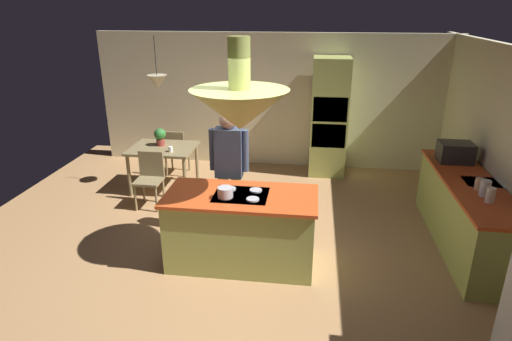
{
  "coord_description": "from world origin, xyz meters",
  "views": [
    {
      "loc": [
        0.8,
        -4.8,
        3.02
      ],
      "look_at": [
        0.1,
        0.4,
        1.0
      ],
      "focal_mm": 30.31,
      "sensor_mm": 36.0,
      "label": 1
    }
  ],
  "objects_px": {
    "canister_tea": "(479,184)",
    "microwave_on_counter": "(455,152)",
    "dining_table": "(163,153)",
    "potted_plant_on_table": "(160,136)",
    "canister_flour": "(491,195)",
    "person_at_island": "(229,166)",
    "chair_facing_island": "(150,175)",
    "canister_sugar": "(485,188)",
    "kitchen_island": "(241,229)",
    "cooking_pot_on_cooktop": "(225,192)",
    "oven_tower": "(329,118)",
    "chair_by_back_wall": "(176,149)",
    "cup_on_table": "(171,149)"
  },
  "relations": [
    {
      "from": "potted_plant_on_table",
      "to": "canister_sugar",
      "type": "xyz_separation_m",
      "value": [
        4.6,
        -1.84,
        0.09
      ]
    },
    {
      "from": "kitchen_island",
      "to": "chair_by_back_wall",
      "type": "bearing_deg",
      "value": 121.61
    },
    {
      "from": "chair_facing_island",
      "to": "microwave_on_counter",
      "type": "bearing_deg",
      "value": 1.48
    },
    {
      "from": "canister_tea",
      "to": "microwave_on_counter",
      "type": "relative_size",
      "value": 0.32
    },
    {
      "from": "kitchen_island",
      "to": "canister_flour",
      "type": "distance_m",
      "value": 2.9
    },
    {
      "from": "oven_tower",
      "to": "canister_sugar",
      "type": "xyz_separation_m",
      "value": [
        1.74,
        -2.89,
        -0.07
      ]
    },
    {
      "from": "person_at_island",
      "to": "microwave_on_counter",
      "type": "distance_m",
      "value": 3.23
    },
    {
      "from": "canister_tea",
      "to": "microwave_on_counter",
      "type": "height_order",
      "value": "microwave_on_counter"
    },
    {
      "from": "dining_table",
      "to": "cooking_pot_on_cooktop",
      "type": "relative_size",
      "value": 5.97
    },
    {
      "from": "dining_table",
      "to": "cooking_pot_on_cooktop",
      "type": "distance_m",
      "value": 2.73
    },
    {
      "from": "cup_on_table",
      "to": "canister_sugar",
      "type": "xyz_separation_m",
      "value": [
        4.33,
        -1.53,
        0.21
      ]
    },
    {
      "from": "canister_sugar",
      "to": "person_at_island",
      "type": "bearing_deg",
      "value": 173.41
    },
    {
      "from": "dining_table",
      "to": "potted_plant_on_table",
      "type": "height_order",
      "value": "potted_plant_on_table"
    },
    {
      "from": "canister_sugar",
      "to": "potted_plant_on_table",
      "type": "bearing_deg",
      "value": 158.2
    },
    {
      "from": "person_at_island",
      "to": "canister_tea",
      "type": "relative_size",
      "value": 11.71
    },
    {
      "from": "microwave_on_counter",
      "to": "chair_by_back_wall",
      "type": "bearing_deg",
      "value": 165.11
    },
    {
      "from": "microwave_on_counter",
      "to": "kitchen_island",
      "type": "bearing_deg",
      "value": -151.3
    },
    {
      "from": "chair_by_back_wall",
      "to": "canister_sugar",
      "type": "xyz_separation_m",
      "value": [
        4.54,
        -2.41,
        0.51
      ]
    },
    {
      "from": "cooking_pot_on_cooktop",
      "to": "potted_plant_on_table",
      "type": "bearing_deg",
      "value": 124.63
    },
    {
      "from": "dining_table",
      "to": "microwave_on_counter",
      "type": "relative_size",
      "value": 2.34
    },
    {
      "from": "microwave_on_counter",
      "to": "cooking_pot_on_cooktop",
      "type": "bearing_deg",
      "value": -150.68
    },
    {
      "from": "potted_plant_on_table",
      "to": "canister_tea",
      "type": "height_order",
      "value": "canister_tea"
    },
    {
      "from": "dining_table",
      "to": "canister_tea",
      "type": "distance_m",
      "value": 4.82
    },
    {
      "from": "canister_sugar",
      "to": "canister_tea",
      "type": "xyz_separation_m",
      "value": [
        0.0,
        0.18,
        -0.02
      ]
    },
    {
      "from": "potted_plant_on_table",
      "to": "canister_tea",
      "type": "xyz_separation_m",
      "value": [
        4.6,
        -1.66,
        0.06
      ]
    },
    {
      "from": "kitchen_island",
      "to": "oven_tower",
      "type": "height_order",
      "value": "oven_tower"
    },
    {
      "from": "person_at_island",
      "to": "potted_plant_on_table",
      "type": "distance_m",
      "value": 2.1
    },
    {
      "from": "oven_tower",
      "to": "chair_by_back_wall",
      "type": "bearing_deg",
      "value": -170.26
    },
    {
      "from": "cup_on_table",
      "to": "microwave_on_counter",
      "type": "distance_m",
      "value": 4.34
    },
    {
      "from": "kitchen_island",
      "to": "canister_flour",
      "type": "height_order",
      "value": "canister_flour"
    },
    {
      "from": "chair_facing_island",
      "to": "cup_on_table",
      "type": "distance_m",
      "value": 0.58
    },
    {
      "from": "canister_flour",
      "to": "canister_sugar",
      "type": "distance_m",
      "value": 0.18
    },
    {
      "from": "oven_tower",
      "to": "canister_tea",
      "type": "relative_size",
      "value": 14.51
    },
    {
      "from": "canister_flour",
      "to": "microwave_on_counter",
      "type": "xyz_separation_m",
      "value": [
        0.0,
        1.38,
        0.05
      ]
    },
    {
      "from": "oven_tower",
      "to": "potted_plant_on_table",
      "type": "relative_size",
      "value": 7.21
    },
    {
      "from": "potted_plant_on_table",
      "to": "canister_flour",
      "type": "distance_m",
      "value": 5.03
    },
    {
      "from": "chair_by_back_wall",
      "to": "potted_plant_on_table",
      "type": "bearing_deg",
      "value": 83.65
    },
    {
      "from": "kitchen_island",
      "to": "chair_by_back_wall",
      "type": "relative_size",
      "value": 2.08
    },
    {
      "from": "person_at_island",
      "to": "microwave_on_counter",
      "type": "bearing_deg",
      "value": 15.16
    },
    {
      "from": "dining_table",
      "to": "person_at_island",
      "type": "relative_size",
      "value": 0.62
    },
    {
      "from": "canister_sugar",
      "to": "canister_tea",
      "type": "distance_m",
      "value": 0.18
    },
    {
      "from": "dining_table",
      "to": "cooking_pot_on_cooktop",
      "type": "height_order",
      "value": "cooking_pot_on_cooktop"
    },
    {
      "from": "oven_tower",
      "to": "person_at_island",
      "type": "xyz_separation_m",
      "value": [
        -1.38,
        -2.53,
        -0.07
      ]
    },
    {
      "from": "dining_table",
      "to": "microwave_on_counter",
      "type": "distance_m",
      "value": 4.59
    },
    {
      "from": "person_at_island",
      "to": "chair_facing_island",
      "type": "bearing_deg",
      "value": 152.96
    },
    {
      "from": "cup_on_table",
      "to": "cooking_pot_on_cooktop",
      "type": "xyz_separation_m",
      "value": [
        1.33,
        -2.01,
        0.19
      ]
    },
    {
      "from": "canister_sugar",
      "to": "microwave_on_counter",
      "type": "distance_m",
      "value": 1.2
    },
    {
      "from": "canister_sugar",
      "to": "cooking_pot_on_cooktop",
      "type": "height_order",
      "value": "canister_sugar"
    },
    {
      "from": "person_at_island",
      "to": "chair_facing_island",
      "type": "relative_size",
      "value": 2.01
    },
    {
      "from": "oven_tower",
      "to": "cup_on_table",
      "type": "bearing_deg",
      "value": -152.19
    }
  ]
}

